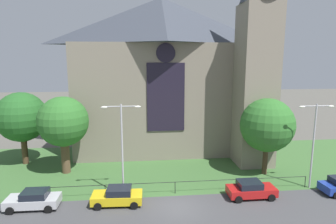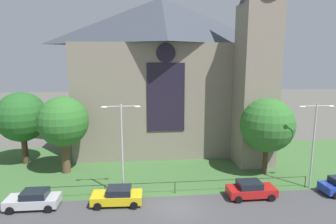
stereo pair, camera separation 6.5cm
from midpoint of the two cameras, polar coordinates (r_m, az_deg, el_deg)
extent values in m
plane|color=#56544C|center=(34.27, -0.50, -10.28)|extent=(160.00, 160.00, 0.00)
cube|color=#424244|center=(23.50, 2.44, -20.59)|extent=(120.00, 8.00, 0.01)
cube|color=#3D6633|center=(32.41, -0.16, -11.51)|extent=(120.00, 20.00, 0.01)
cube|color=gray|center=(39.77, -1.31, 3.03)|extent=(22.00, 12.00, 14.00)
pyramid|color=#383D47|center=(39.74, -1.37, 17.48)|extent=(22.00, 12.00, 6.00)
cube|color=black|center=(33.70, -0.49, 2.90)|extent=(4.40, 0.16, 8.00)
cylinder|color=black|center=(33.42, -0.51, 11.60)|extent=(2.20, 0.15, 2.20)
cube|color=gray|center=(34.10, 16.86, 4.74)|extent=(4.00, 4.00, 18.00)
cylinder|color=black|center=(26.97, 1.34, -13.67)|extent=(25.09, 0.05, 0.05)
cylinder|color=black|center=(28.61, -25.36, -14.47)|extent=(0.07, 0.07, 1.10)
cylinder|color=black|center=(27.20, -12.36, -14.98)|extent=(0.06, 0.07, 1.10)
cylinder|color=black|center=(27.20, 1.34, -14.73)|extent=(0.07, 0.07, 1.10)
cylinder|color=black|center=(28.60, 14.28, -13.75)|extent=(0.06, 0.07, 1.10)
cylinder|color=black|center=(31.23, 25.41, -12.36)|extent=(0.07, 0.07, 1.10)
cylinder|color=#4C3823|center=(37.90, -26.51, -6.61)|extent=(0.66, 0.66, 3.45)
sphere|color=#235B23|center=(37.03, -26.99, -0.87)|extent=(5.70, 5.70, 5.70)
cylinder|color=#423021|center=(32.71, 18.56, -8.83)|extent=(0.53, 0.53, 3.26)
sphere|color=#2D6B28|center=(31.72, 18.95, -2.44)|extent=(5.60, 5.60, 5.60)
cylinder|color=brown|center=(33.21, -19.65, -8.22)|extent=(0.88, 0.88, 3.68)
sphere|color=#2D6B28|center=(32.24, -20.06, -1.76)|extent=(5.28, 5.28, 5.28)
cylinder|color=#B2B2B7|center=(25.62, -9.10, -7.73)|extent=(0.16, 0.16, 8.37)
cylinder|color=#B2B2B7|center=(24.74, -10.98, 1.07)|extent=(1.40, 0.10, 0.10)
cylinder|color=#B2B2B7|center=(24.65, -7.74, 1.13)|extent=(1.40, 0.10, 0.10)
ellipsoid|color=white|center=(24.82, -12.58, 0.92)|extent=(0.57, 0.26, 0.20)
ellipsoid|color=white|center=(24.65, -6.11, 1.05)|extent=(0.57, 0.26, 0.20)
cylinder|color=#B2B2B7|center=(30.24, 26.66, -6.16)|extent=(0.16, 0.16, 8.11)
cylinder|color=#B2B2B7|center=(29.07, 26.11, 1.05)|extent=(1.40, 0.10, 0.10)
cylinder|color=#B2B2B7|center=(29.84, 28.40, 1.07)|extent=(1.40, 0.10, 0.10)
ellipsoid|color=white|center=(28.72, 24.92, 0.94)|extent=(0.57, 0.26, 0.20)
ellipsoid|color=white|center=(30.24, 29.49, 0.99)|extent=(0.57, 0.26, 0.20)
cube|color=#B7B7BC|center=(27.18, -25.18, -15.65)|extent=(4.23, 1.86, 0.70)
cube|color=black|center=(26.85, -24.87, -14.48)|extent=(2.02, 1.63, 0.55)
cylinder|color=black|center=(27.10, -28.85, -16.74)|extent=(0.64, 0.23, 0.64)
cylinder|color=black|center=(28.57, -27.37, -15.17)|extent=(0.64, 0.23, 0.64)
cylinder|color=black|center=(26.08, -22.65, -17.30)|extent=(0.64, 0.23, 0.64)
cylinder|color=black|center=(27.61, -21.50, -15.61)|extent=(0.64, 0.23, 0.64)
cube|color=gold|center=(25.71, -10.09, -16.31)|extent=(4.28, 1.99, 0.70)
cube|color=black|center=(25.42, -9.67, -15.06)|extent=(2.07, 1.69, 0.55)
cylinder|color=black|center=(25.27, -13.79, -17.69)|extent=(0.65, 0.25, 0.64)
cylinder|color=black|center=(26.85, -13.07, -15.91)|extent=(0.65, 0.25, 0.64)
cylinder|color=black|center=(24.92, -6.79, -17.89)|extent=(0.65, 0.25, 0.64)
cylinder|color=black|center=(26.51, -6.55, -16.05)|extent=(0.65, 0.25, 0.64)
cube|color=#B21919|center=(27.49, 16.07, -14.73)|extent=(4.21, 1.83, 0.70)
cube|color=black|center=(27.16, 15.73, -13.58)|extent=(2.01, 1.61, 0.55)
cylinder|color=black|center=(28.91, 18.13, -14.19)|extent=(0.64, 0.22, 0.64)
cylinder|color=black|center=(27.45, 19.72, -15.66)|extent=(0.64, 0.22, 0.64)
cylinder|color=black|center=(27.88, 12.43, -14.84)|extent=(0.64, 0.22, 0.64)
cylinder|color=black|center=(26.36, 13.72, -16.45)|extent=(0.64, 0.22, 0.64)
cylinder|color=black|center=(31.49, 28.18, -12.86)|extent=(0.65, 0.25, 0.64)
cylinder|color=black|center=(30.20, 30.26, -14.05)|extent=(0.65, 0.25, 0.64)
camera|label=1|loc=(0.03, -90.06, -0.01)|focal=30.85mm
camera|label=2|loc=(0.03, 89.94, 0.01)|focal=30.85mm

